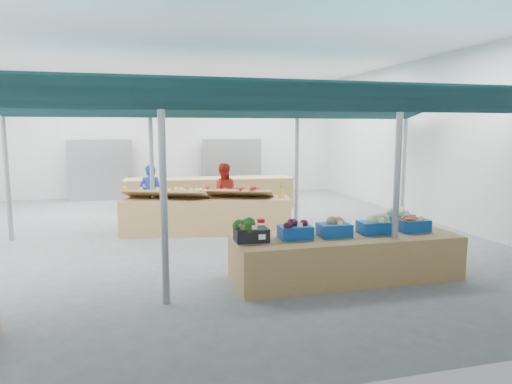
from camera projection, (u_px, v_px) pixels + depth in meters
floor at (200, 234)px, 10.36m from camera, size 13.00×13.00×0.00m
hall at (190, 118)px, 11.38m from camera, size 13.00×13.00×13.00m
pole_grid at (250, 159)px, 8.63m from camera, size 10.00×4.60×3.00m
awnings at (250, 107)px, 8.49m from camera, size 9.50×7.08×0.30m
back_shelving_left at (101, 170)px, 15.35m from camera, size 2.00×0.50×2.00m
back_shelving_right at (232, 167)px, 16.48m from camera, size 2.00×0.50×2.00m
veg_counter at (345, 257)px, 7.32m from camera, size 3.61×1.23×0.70m
fruit_counter at (206, 216)px, 10.47m from camera, size 3.91×1.59×0.82m
far_counter at (209, 193)px, 13.89m from camera, size 5.09×1.41×0.90m
crate_stack at (370, 250)px, 8.02m from camera, size 0.49×0.37×0.55m
vendor_left at (151, 196)px, 11.17m from camera, size 0.61×0.46×1.52m
vendor_right at (223, 193)px, 11.63m from camera, size 0.83×0.70×1.52m
crate_broccoli at (251, 231)px, 6.87m from camera, size 0.51×0.40×0.35m
crate_beets at (295, 230)px, 7.04m from camera, size 0.51×0.40×0.29m
crate_celeriac at (334, 227)px, 7.20m from camera, size 0.51×0.40×0.31m
crate_cabbage at (374, 224)px, 7.37m from camera, size 0.51×0.40×0.35m
crate_carrots at (413, 225)px, 7.55m from camera, size 0.51×0.40×0.29m
sparrow at (243, 227)px, 6.70m from camera, size 0.12×0.09×0.11m
pole_ribbon at (261, 222)px, 6.42m from camera, size 0.12×0.12×0.28m
apple_heap_yellow at (165, 192)px, 10.24m from camera, size 2.02×1.34×0.27m
apple_heap_red at (240, 191)px, 10.36m from camera, size 1.65×1.19×0.27m
pineapple at (281, 190)px, 10.42m from camera, size 0.14×0.14×0.39m
crate_extra at (398, 217)px, 7.97m from camera, size 0.54×0.44×0.32m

